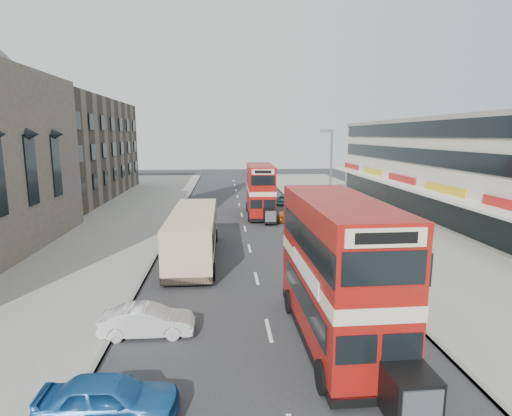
# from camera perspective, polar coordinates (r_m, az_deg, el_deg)

# --- Properties ---
(ground) EXTENTS (160.00, 160.00, 0.00)m
(ground) POSITION_cam_1_polar(r_m,az_deg,el_deg) (15.32, 2.66, -20.05)
(ground) COLOR #28282B
(ground) RESTS_ON ground
(road_surface) EXTENTS (12.00, 90.00, 0.01)m
(road_surface) POSITION_cam_1_polar(r_m,az_deg,el_deg) (34.05, -1.56, -2.90)
(road_surface) COLOR #28282B
(road_surface) RESTS_ON ground
(pavement_right) EXTENTS (12.00, 90.00, 0.15)m
(pavement_right) POSITION_cam_1_polar(r_m,az_deg,el_deg) (36.66, 17.54, -2.32)
(pavement_right) COLOR gray
(pavement_right) RESTS_ON ground
(pavement_left) EXTENTS (12.00, 90.00, 0.15)m
(pavement_left) POSITION_cam_1_polar(r_m,az_deg,el_deg) (35.52, -21.30, -2.94)
(pavement_left) COLOR gray
(pavement_left) RESTS_ON ground
(kerb_left) EXTENTS (0.20, 90.00, 0.16)m
(kerb_left) POSITION_cam_1_polar(r_m,az_deg,el_deg) (34.28, -11.81, -2.91)
(kerb_left) COLOR gray
(kerb_left) RESTS_ON ground
(kerb_right) EXTENTS (0.20, 90.00, 0.16)m
(kerb_right) POSITION_cam_1_polar(r_m,az_deg,el_deg) (34.88, 8.51, -2.58)
(kerb_right) COLOR gray
(kerb_right) RESTS_ON ground
(brick_terrace) EXTENTS (14.00, 28.00, 12.00)m
(brick_terrace) POSITION_cam_1_polar(r_m,az_deg,el_deg) (55.03, -26.42, 7.35)
(brick_terrace) COLOR #66594C
(brick_terrace) RESTS_ON ground
(commercial_row) EXTENTS (9.90, 46.20, 9.30)m
(commercial_row) POSITION_cam_1_polar(r_m,az_deg,el_deg) (41.38, 27.13, 4.89)
(commercial_row) COLOR beige
(commercial_row) RESTS_ON ground
(street_lamp) EXTENTS (1.00, 0.20, 8.12)m
(street_lamp) POSITION_cam_1_polar(r_m,az_deg,el_deg) (32.33, 10.25, 4.83)
(street_lamp) COLOR slate
(street_lamp) RESTS_ON ground
(bus_main) EXTENTS (2.76, 9.58, 5.27)m
(bus_main) POSITION_cam_1_polar(r_m,az_deg,el_deg) (15.45, 11.29, -8.65)
(bus_main) COLOR black
(bus_main) RESTS_ON ground
(bus_second) EXTENTS (2.55, 8.67, 4.75)m
(bus_second) POSITION_cam_1_polar(r_m,az_deg,el_deg) (39.03, 0.60, 2.51)
(bus_second) COLOR black
(bus_second) RESTS_ON ground
(coach) EXTENTS (2.77, 10.55, 2.79)m
(coach) POSITION_cam_1_polar(r_m,az_deg,el_deg) (25.86, -8.72, -3.50)
(coach) COLOR black
(coach) RESTS_ON ground
(car_left_near) EXTENTS (3.81, 1.56, 1.29)m
(car_left_near) POSITION_cam_1_polar(r_m,az_deg,el_deg) (12.88, -19.83, -23.75)
(car_left_near) COLOR #1B5497
(car_left_near) RESTS_ON ground
(car_left_front) EXTENTS (3.60, 1.25, 1.18)m
(car_left_front) POSITION_cam_1_polar(r_m,az_deg,el_deg) (16.99, -14.91, -14.95)
(car_left_front) COLOR silver
(car_left_front) RESTS_ON ground
(car_right_a) EXTENTS (4.83, 2.41, 1.35)m
(car_right_a) POSITION_cam_1_polar(r_m,az_deg,el_deg) (30.61, 8.77, -3.23)
(car_right_a) COLOR maroon
(car_right_a) RESTS_ON ground
(car_right_b) EXTENTS (4.36, 2.04, 1.21)m
(car_right_b) POSITION_cam_1_polar(r_m,az_deg,el_deg) (36.80, 5.29, -1.00)
(car_right_b) COLOR #CD5C14
(car_right_b) RESTS_ON ground
(car_right_c) EXTENTS (3.71, 1.84, 1.21)m
(car_right_c) POSITION_cam_1_polar(r_m,az_deg,el_deg) (45.30, 3.67, 1.14)
(car_right_c) COLOR teal
(car_right_c) RESTS_ON ground
(pedestrian_near) EXTENTS (0.73, 0.59, 1.73)m
(pedestrian_near) POSITION_cam_1_polar(r_m,az_deg,el_deg) (29.36, 14.75, -3.35)
(pedestrian_near) COLOR gray
(pedestrian_near) RESTS_ON pavement_right
(pedestrian_far) EXTENTS (1.08, 0.72, 1.71)m
(pedestrian_far) POSITION_cam_1_polar(r_m,az_deg,el_deg) (44.76, 8.12, 1.46)
(pedestrian_far) COLOR gray
(pedestrian_far) RESTS_ON pavement_right
(cyclist) EXTENTS (0.64, 1.57, 1.91)m
(cyclist) POSITION_cam_1_polar(r_m,az_deg,el_deg) (31.76, 7.00, -2.75)
(cyclist) COLOR gray
(cyclist) RESTS_ON ground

